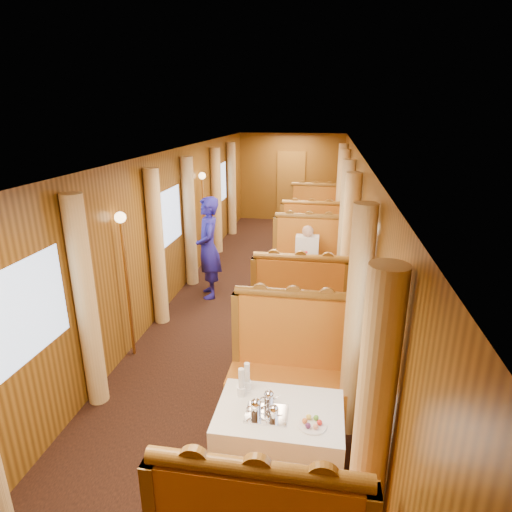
% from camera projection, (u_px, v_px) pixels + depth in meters
% --- Properties ---
extents(floor, '(3.00, 12.00, 0.01)m').
position_uv_depth(floor, '(258.00, 305.00, 7.17)').
color(floor, black).
rests_on(floor, ground).
extents(ceiling, '(3.00, 12.00, 0.01)m').
position_uv_depth(ceiling, '(258.00, 153.00, 6.36)').
color(ceiling, silver).
rests_on(ceiling, wall_left).
extents(wall_far, '(3.00, 0.01, 2.50)m').
position_uv_depth(wall_far, '(291.00, 178.00, 12.36)').
color(wall_far, brown).
rests_on(wall_far, floor).
extents(wall_left, '(0.01, 12.00, 2.50)m').
position_uv_depth(wall_left, '(168.00, 230.00, 7.00)').
color(wall_left, brown).
rests_on(wall_left, floor).
extents(wall_right, '(0.01, 12.00, 2.50)m').
position_uv_depth(wall_right, '(355.00, 238.00, 6.53)').
color(wall_right, brown).
rests_on(wall_right, floor).
extents(doorway_far, '(0.80, 0.04, 2.00)m').
position_uv_depth(doorway_far, '(291.00, 187.00, 12.42)').
color(doorway_far, '#8F5F21').
rests_on(doorway_far, floor).
extents(table_near, '(1.05, 0.72, 0.75)m').
position_uv_depth(table_near, '(279.00, 446.00, 3.66)').
color(table_near, white).
rests_on(table_near, floor).
extents(banquette_near_aft, '(1.30, 0.55, 1.34)m').
position_uv_depth(banquette_near_aft, '(290.00, 373.00, 4.59)').
color(banquette_near_aft, '#AC4513').
rests_on(banquette_near_aft, floor).
extents(table_mid, '(1.05, 0.72, 0.75)m').
position_uv_depth(table_mid, '(303.00, 288.00, 6.93)').
color(table_mid, white).
rests_on(table_mid, floor).
extents(banquette_mid_fwd, '(1.30, 0.55, 1.34)m').
position_uv_depth(banquette_mid_fwd, '(299.00, 313.00, 5.97)').
color(banquette_mid_fwd, '#AC4513').
rests_on(banquette_mid_fwd, floor).
extents(banquette_mid_aft, '(1.30, 0.55, 1.34)m').
position_uv_depth(banquette_mid_aft, '(307.00, 264.00, 7.86)').
color(banquette_mid_aft, '#AC4513').
rests_on(banquette_mid_aft, floor).
extents(table_far, '(1.05, 0.72, 0.75)m').
position_uv_depth(table_far, '(312.00, 231.00, 10.20)').
color(table_far, white).
rests_on(table_far, floor).
extents(banquette_far_fwd, '(1.30, 0.55, 1.34)m').
position_uv_depth(banquette_far_fwd, '(310.00, 241.00, 9.23)').
color(banquette_far_fwd, '#AC4513').
rests_on(banquette_far_fwd, floor).
extents(banquette_far_aft, '(1.30, 0.55, 1.34)m').
position_uv_depth(banquette_far_aft, '(314.00, 219.00, 11.13)').
color(banquette_far_aft, '#AC4513').
rests_on(banquette_far_aft, floor).
extents(tea_tray, '(0.35, 0.27, 0.01)m').
position_uv_depth(tea_tray, '(266.00, 414.00, 3.48)').
color(tea_tray, silver).
rests_on(tea_tray, table_near).
extents(teapot_left, '(0.18, 0.16, 0.12)m').
position_uv_depth(teapot_left, '(256.00, 409.00, 3.45)').
color(teapot_left, silver).
rests_on(teapot_left, tea_tray).
extents(teapot_right, '(0.16, 0.15, 0.11)m').
position_uv_depth(teapot_right, '(274.00, 415.00, 3.40)').
color(teapot_right, silver).
rests_on(teapot_right, tea_tray).
extents(teapot_back, '(0.17, 0.15, 0.12)m').
position_uv_depth(teapot_back, '(269.00, 401.00, 3.56)').
color(teapot_back, silver).
rests_on(teapot_back, tea_tray).
extents(fruit_plate, '(0.23, 0.23, 0.05)m').
position_uv_depth(fruit_plate, '(312.00, 424.00, 3.36)').
color(fruit_plate, white).
rests_on(fruit_plate, table_near).
extents(cup_inboard, '(0.08, 0.08, 0.26)m').
position_uv_depth(cup_inboard, '(241.00, 385.00, 3.69)').
color(cup_inboard, white).
rests_on(cup_inboard, table_near).
extents(cup_outboard, '(0.08, 0.08, 0.26)m').
position_uv_depth(cup_outboard, '(247.00, 379.00, 3.77)').
color(cup_outboard, white).
rests_on(cup_outboard, table_near).
extents(rose_vase_mid, '(0.06, 0.06, 0.36)m').
position_uv_depth(rose_vase_mid, '(305.00, 255.00, 6.75)').
color(rose_vase_mid, silver).
rests_on(rose_vase_mid, table_mid).
extents(rose_vase_far, '(0.06, 0.06, 0.36)m').
position_uv_depth(rose_vase_far, '(312.00, 208.00, 10.05)').
color(rose_vase_far, silver).
rests_on(rose_vase_far, table_far).
extents(window_left_near, '(0.01, 1.20, 0.90)m').
position_uv_depth(window_left_near, '(22.00, 314.00, 3.66)').
color(window_left_near, '#96ADCE').
rests_on(window_left_near, wall_left).
extents(curtain_left_near_b, '(0.22, 0.22, 2.35)m').
position_uv_depth(curtain_left_near_b, '(86.00, 305.00, 4.46)').
color(curtain_left_near_b, '#E5BC75').
rests_on(curtain_left_near_b, floor).
extents(window_right_near, '(0.01, 1.20, 0.90)m').
position_uv_depth(window_right_near, '(379.00, 343.00, 3.20)').
color(window_right_near, '#96ADCE').
rests_on(window_right_near, wall_right).
extents(curtain_right_near_a, '(0.22, 0.22, 2.35)m').
position_uv_depth(curtain_right_near_a, '(370.00, 447.00, 2.58)').
color(curtain_right_near_a, '#E5BC75').
rests_on(curtain_right_near_a, floor).
extents(curtain_right_near_b, '(0.22, 0.22, 2.35)m').
position_uv_depth(curtain_right_near_b, '(356.00, 326.00, 4.03)').
color(curtain_right_near_b, '#E5BC75').
rests_on(curtain_right_near_b, floor).
extents(window_left_mid, '(0.01, 1.20, 0.90)m').
position_uv_depth(window_left_mid, '(168.00, 218.00, 6.93)').
color(window_left_mid, '#96ADCE').
rests_on(window_left_mid, wall_left).
extents(curtain_left_mid_a, '(0.22, 0.22, 2.35)m').
position_uv_depth(curtain_left_mid_a, '(157.00, 249.00, 6.27)').
color(curtain_left_mid_a, '#E5BC75').
rests_on(curtain_left_mid_a, floor).
extents(curtain_left_mid_b, '(0.22, 0.22, 2.35)m').
position_uv_depth(curtain_left_mid_b, '(190.00, 223.00, 7.73)').
color(curtain_left_mid_b, '#E5BC75').
rests_on(curtain_left_mid_b, floor).
extents(window_right_mid, '(0.01, 1.20, 0.90)m').
position_uv_depth(window_right_mid, '(355.00, 225.00, 6.47)').
color(window_right_mid, '#96ADCE').
rests_on(window_right_mid, wall_right).
extents(curtain_right_mid_a, '(0.22, 0.22, 2.35)m').
position_uv_depth(curtain_right_mid_a, '(348.00, 259.00, 5.84)').
color(curtain_right_mid_a, '#E5BC75').
rests_on(curtain_right_mid_a, floor).
extents(curtain_right_mid_b, '(0.22, 0.22, 2.35)m').
position_uv_depth(curtain_right_mid_b, '(345.00, 229.00, 7.30)').
color(curtain_right_mid_b, '#E5BC75').
rests_on(curtain_right_mid_b, floor).
extents(window_left_far, '(0.01, 1.20, 0.90)m').
position_uv_depth(window_left_far, '(220.00, 183.00, 10.20)').
color(window_left_far, '#96ADCE').
rests_on(window_left_far, wall_left).
extents(curtain_left_far_a, '(0.22, 0.22, 2.35)m').
position_uv_depth(curtain_left_far_a, '(216.00, 201.00, 9.54)').
color(curtain_left_far_a, '#E5BC75').
rests_on(curtain_left_far_a, floor).
extents(curtain_left_far_b, '(0.22, 0.22, 2.35)m').
position_uv_depth(curtain_left_far_b, '(232.00, 189.00, 11.00)').
color(curtain_left_far_b, '#E5BC75').
rests_on(curtain_left_far_b, floor).
extents(window_right_far, '(0.01, 1.20, 0.90)m').
position_uv_depth(window_right_far, '(347.00, 187.00, 9.73)').
color(window_right_far, '#96ADCE').
rests_on(window_right_far, wall_right).
extents(curtain_right_far_a, '(0.22, 0.22, 2.35)m').
position_uv_depth(curtain_right_far_a, '(342.00, 206.00, 9.11)').
color(curtain_right_far_a, '#E5BC75').
rests_on(curtain_right_far_a, floor).
extents(curtain_right_far_b, '(0.22, 0.22, 2.35)m').
position_uv_depth(curtain_right_far_b, '(341.00, 192.00, 10.57)').
color(curtain_right_far_b, '#E5BC75').
rests_on(curtain_right_far_b, floor).
extents(sconce_left_fore, '(0.14, 0.14, 1.95)m').
position_uv_depth(sconce_left_fore, '(124.00, 256.00, 5.30)').
color(sconce_left_fore, '#BF8C3F').
rests_on(sconce_left_fore, floor).
extents(sconce_right_fore, '(0.14, 0.14, 1.95)m').
position_uv_depth(sconce_right_fore, '(355.00, 269.00, 4.87)').
color(sconce_right_fore, '#BF8C3F').
rests_on(sconce_right_fore, floor).
extents(sconce_left_aft, '(0.14, 0.14, 1.95)m').
position_uv_depth(sconce_left_aft, '(203.00, 201.00, 8.57)').
color(sconce_left_aft, '#BF8C3F').
rests_on(sconce_left_aft, floor).
extents(sconce_right_aft, '(0.14, 0.14, 1.95)m').
position_uv_depth(sconce_right_aft, '(345.00, 205.00, 8.13)').
color(sconce_right_aft, '#BF8C3F').
rests_on(sconce_right_aft, floor).
extents(steward, '(0.62, 0.75, 1.76)m').
position_uv_depth(steward, '(208.00, 248.00, 7.28)').
color(steward, navy).
rests_on(steward, floor).
extents(passenger, '(0.40, 0.44, 0.76)m').
position_uv_depth(passenger, '(307.00, 252.00, 7.51)').
color(passenger, beige).
rests_on(passenger, banquette_mid_aft).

